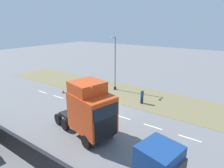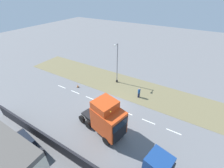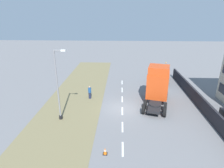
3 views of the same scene
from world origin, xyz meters
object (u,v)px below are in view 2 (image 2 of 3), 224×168
(parked_car, at_px, (25,145))
(lamp_post, at_px, (117,66))
(pedestrian, at_px, (139,93))
(traffic_cone_lead, at_px, (78,86))
(lorry_cab, at_px, (107,119))

(parked_car, height_order, lamp_post, lamp_post)
(lamp_post, distance_m, pedestrian, 6.22)
(pedestrian, height_order, traffic_cone_lead, pedestrian)
(parked_car, relative_size, pedestrian, 2.65)
(lamp_post, bearing_deg, pedestrian, 67.50)
(lorry_cab, relative_size, parked_car, 1.46)
(pedestrian, relative_size, traffic_cone_lead, 2.97)
(lorry_cab, bearing_deg, traffic_cone_lead, -105.87)
(pedestrian, distance_m, traffic_cone_lead, 10.69)
(lorry_cab, xyz_separation_m, parked_car, (6.42, -6.02, -1.40))
(parked_car, height_order, pedestrian, parked_car)
(pedestrian, bearing_deg, traffic_cone_lead, -74.67)
(parked_car, bearing_deg, traffic_cone_lead, -156.28)
(parked_car, bearing_deg, pedestrian, 162.84)
(lamp_post, xyz_separation_m, pedestrian, (2.18, 5.26, -2.51))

